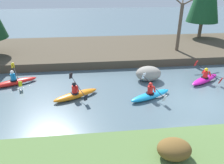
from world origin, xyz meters
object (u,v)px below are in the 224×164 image
kayaker_far_back (17,81)px  kayaker_middle (152,95)px  kayaker_lead (206,79)px  kayaker_trailing (78,94)px  boulder_midstream (148,73)px

kayaker_far_back → kayaker_middle: bearing=-44.0°
kayaker_middle → kayaker_far_back: (-8.31, 2.73, 0.00)m
kayaker_lead → kayaker_far_back: bearing=144.8°
kayaker_trailing → boulder_midstream: size_ratio=1.57×
kayaker_lead → kayaker_middle: 4.57m
kayaker_middle → kayaker_trailing: (-4.29, 0.53, 0.00)m
kayaker_middle → boulder_midstream: kayaker_middle is taller
kayaker_trailing → kayaker_far_back: (-4.01, 2.20, 0.00)m
kayaker_lead → kayaker_trailing: size_ratio=0.98×
kayaker_lead → kayaker_trailing: 8.60m
boulder_midstream → kayaker_far_back: bearing=177.9°
kayaker_far_back → kayaker_lead: bearing=-30.2°
kayaker_lead → kayaker_far_back: same height
kayaker_middle → kayaker_far_back: bearing=137.7°
kayaker_far_back → boulder_midstream: (8.72, -0.31, 0.28)m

